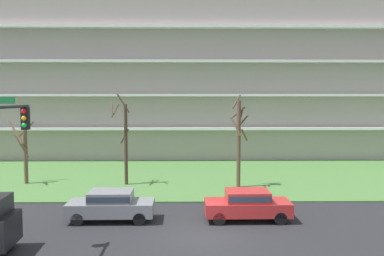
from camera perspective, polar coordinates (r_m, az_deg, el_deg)
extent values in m
plane|color=#232326|center=(19.21, 1.52, -15.06)|extent=(160.00, 160.00, 0.00)
cube|color=#477238|center=(32.73, 0.54, -6.82)|extent=(80.00, 16.00, 0.08)
cube|color=#9E938C|center=(47.11, 0.12, 6.61)|extent=(52.29, 13.93, 16.46)
cube|color=white|center=(39.78, 0.29, -0.10)|extent=(50.20, 0.90, 0.24)
cube|color=white|center=(39.66, 0.29, 4.65)|extent=(50.20, 0.90, 0.24)
cube|color=white|center=(39.81, 0.29, 9.40)|extent=(50.20, 0.90, 0.24)
cube|color=white|center=(40.24, 0.30, 14.07)|extent=(50.20, 0.90, 0.24)
cylinder|color=brown|center=(32.02, -22.34, -3.84)|extent=(0.28, 0.28, 4.00)
cylinder|color=brown|center=(32.41, -22.45, -0.30)|extent=(1.25, 0.60, 1.33)
cylinder|color=brown|center=(31.42, -23.54, -0.59)|extent=(1.34, 0.98, 1.65)
cylinder|color=brown|center=(31.60, -22.66, -2.69)|extent=(0.85, 0.18, 1.38)
cylinder|color=brown|center=(31.51, -22.89, -2.02)|extent=(1.04, 0.37, 1.26)
cylinder|color=#423023|center=(29.58, -9.28, -2.38)|extent=(0.25, 0.25, 5.88)
cylinder|color=#423023|center=(29.79, -9.45, -1.15)|extent=(0.65, 0.39, 1.06)
cylinder|color=#423023|center=(29.37, -11.18, 2.56)|extent=(0.48, 1.92, 1.03)
cylinder|color=#423023|center=(28.98, -9.64, 3.45)|extent=(0.96, 0.30, 1.36)
cylinder|color=#423023|center=(29.56, -10.63, 2.63)|extent=(0.24, 1.42, 0.77)
cylinder|color=brown|center=(28.48, 6.58, -2.34)|extent=(0.28, 0.28, 6.15)
cylinder|color=brown|center=(28.22, 7.35, -0.94)|extent=(0.64, 0.83, 0.92)
cylinder|color=brown|center=(28.42, 7.02, 2.15)|extent=(0.31, 0.56, 0.90)
cylinder|color=brown|center=(28.82, 6.45, 2.12)|extent=(1.11, 0.17, 0.92)
cylinder|color=brown|center=(28.55, 6.27, 3.70)|extent=(0.70, 0.45, 1.01)
cylinder|color=brown|center=(28.59, 7.33, 1.14)|extent=(0.56, 0.91, 0.77)
cylinder|color=brown|center=(28.04, 6.20, 0.19)|extent=(0.75, 0.64, 1.29)
cube|color=slate|center=(21.74, -11.31, -10.97)|extent=(4.42, 1.85, 0.70)
cube|color=slate|center=(21.58, -11.34, -9.37)|extent=(2.22, 1.68, 0.55)
cube|color=#2D3847|center=(21.58, -11.34, -9.37)|extent=(2.17, 1.71, 0.30)
cylinder|color=black|center=(21.41, -15.83, -12.27)|extent=(0.64, 0.23, 0.64)
cylinder|color=black|center=(22.88, -14.83, -11.16)|extent=(0.64, 0.23, 0.64)
cylinder|color=black|center=(20.87, -7.41, -12.58)|extent=(0.64, 0.23, 0.64)
cylinder|color=black|center=(22.38, -6.98, -11.40)|extent=(0.64, 0.23, 0.64)
cube|color=#B22828|center=(21.62, 7.79, -11.02)|extent=(4.42, 1.85, 0.70)
cube|color=#B22828|center=(21.46, 7.81, -9.41)|extent=(2.22, 1.68, 0.55)
cube|color=#2D3847|center=(21.46, 7.81, -9.41)|extent=(2.18, 1.72, 0.30)
cylinder|color=black|center=(20.77, 3.84, -12.63)|extent=(0.64, 0.23, 0.64)
cylinder|color=black|center=(22.28, 3.46, -11.45)|extent=(0.64, 0.23, 0.64)
cylinder|color=black|center=(21.27, 12.33, -12.32)|extent=(0.64, 0.23, 0.64)
cylinder|color=black|center=(22.74, 11.36, -11.20)|extent=(0.64, 0.23, 0.64)
cylinder|color=black|center=(19.75, -24.97, -13.83)|extent=(0.73, 0.26, 0.72)
cube|color=black|center=(17.63, -22.38, 1.24)|extent=(0.28, 0.28, 0.90)
sphere|color=red|center=(17.48, -22.59, 2.19)|extent=(0.20, 0.20, 0.20)
sphere|color=#F2A519|center=(17.49, -22.57, 1.28)|extent=(0.20, 0.20, 0.20)
sphere|color=green|center=(17.50, -22.54, 0.36)|extent=(0.20, 0.20, 0.20)
cube|color=#197238|center=(15.74, -25.17, 3.55)|extent=(0.90, 0.04, 0.24)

